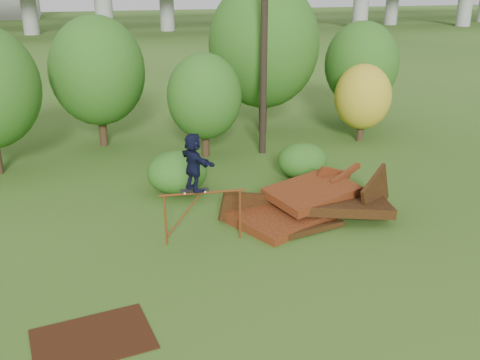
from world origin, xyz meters
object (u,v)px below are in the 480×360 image
object	(u,v)px
utility_pole	(264,43)
scrap_pile	(311,204)
flat_plate	(93,339)
skater	(194,162)

from	to	relation	value
utility_pole	scrap_pile	bearing A→B (deg)	-96.74
scrap_pile	utility_pole	world-z (taller)	utility_pole
flat_plate	utility_pole	bearing A→B (deg)	54.75
scrap_pile	flat_plate	distance (m)	8.00
scrap_pile	flat_plate	bearing A→B (deg)	-148.27
skater	utility_pole	size ratio (longest dim) A/B	0.18
scrap_pile	utility_pole	distance (m)	7.73
scrap_pile	skater	size ratio (longest dim) A/B	3.57
flat_plate	utility_pole	size ratio (longest dim) A/B	0.27
flat_plate	scrap_pile	bearing A→B (deg)	31.73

